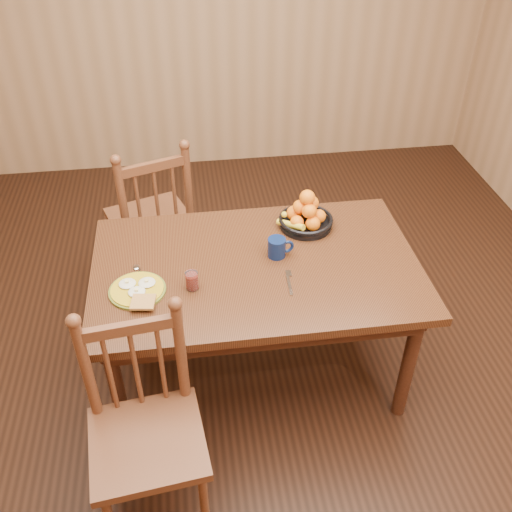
{
  "coord_description": "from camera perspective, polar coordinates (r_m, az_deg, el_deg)",
  "views": [
    {
      "loc": [
        -0.3,
        -2.17,
        2.49
      ],
      "look_at": [
        0.0,
        0.0,
        0.8
      ],
      "focal_mm": 40.0,
      "sensor_mm": 36.0,
      "label": 1
    }
  ],
  "objects": [
    {
      "name": "breakfast_plate",
      "position": [
        2.68,
        -11.75,
        -3.36
      ],
      "size": [
        0.26,
        0.29,
        0.04
      ],
      "color": "#59601E",
      "rests_on": "dining_table"
    },
    {
      "name": "room",
      "position": [
        2.47,
        0.0,
        10.17
      ],
      "size": [
        4.52,
        5.02,
        2.72
      ],
      "color": "black",
      "rests_on": "ground"
    },
    {
      "name": "spoon",
      "position": [
        2.81,
        -11.82,
        -1.41
      ],
      "size": [
        0.04,
        0.16,
        0.01
      ],
      "rotation": [
        0.0,
        0.0,
        -0.07
      ],
      "color": "silver",
      "rests_on": "dining_table"
    },
    {
      "name": "coffee_mug",
      "position": [
        2.82,
        2.18,
        0.88
      ],
      "size": [
        0.13,
        0.09,
        0.1
      ],
      "color": "#0B193F",
      "rests_on": "dining_table"
    },
    {
      "name": "juice_glass",
      "position": [
        2.64,
        -6.42,
        -2.51
      ],
      "size": [
        0.06,
        0.06,
        0.09
      ],
      "color": "silver",
      "rests_on": "dining_table"
    },
    {
      "name": "chair_near",
      "position": [
        2.48,
        -10.97,
        -16.76
      ],
      "size": [
        0.51,
        0.49,
        1.02
      ],
      "rotation": [
        0.0,
        0.0,
        0.11
      ],
      "color": "#472415",
      "rests_on": "ground"
    },
    {
      "name": "chair_far",
      "position": [
        3.59,
        -10.34,
        3.55
      ],
      "size": [
        0.6,
        0.58,
        1.05
      ],
      "rotation": [
        0.0,
        0.0,
        3.47
      ],
      "color": "#472415",
      "rests_on": "ground"
    },
    {
      "name": "fork",
      "position": [
        2.69,
        3.33,
        -2.51
      ],
      "size": [
        0.04,
        0.18,
        0.0
      ],
      "rotation": [
        0.0,
        0.0,
        -0.04
      ],
      "color": "silver",
      "rests_on": "dining_table"
    },
    {
      "name": "fruit_bowl",
      "position": [
        3.03,
        4.99,
        4.0
      ],
      "size": [
        0.29,
        0.29,
        0.22
      ],
      "color": "black",
      "rests_on": "dining_table"
    },
    {
      "name": "dining_table",
      "position": [
        2.85,
        0.0,
        -2.15
      ],
      "size": [
        1.6,
        1.0,
        0.75
      ],
      "color": "black",
      "rests_on": "ground"
    }
  ]
}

